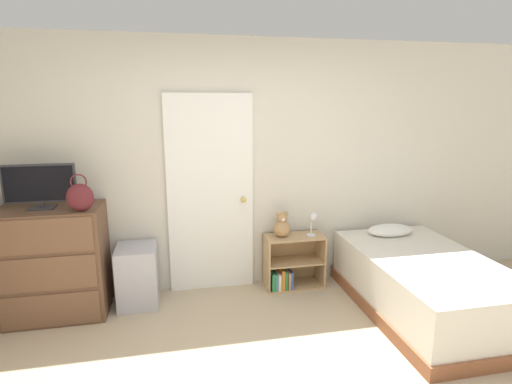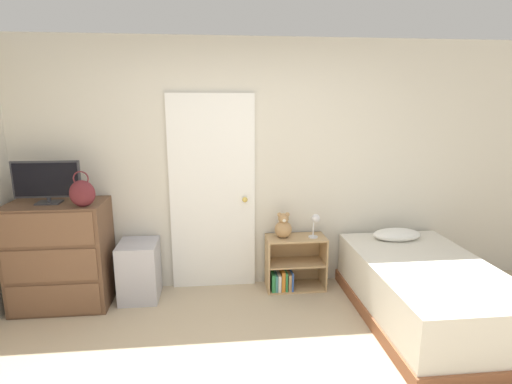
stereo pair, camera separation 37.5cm
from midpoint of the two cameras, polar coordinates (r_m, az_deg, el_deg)
wall_back at (r=4.11m, az=-0.57°, el=3.56°), size 10.00×0.06×2.55m
door_closed at (r=4.09m, az=-3.62°, el=-0.31°), size 0.87×0.09×2.02m
dresser at (r=4.18m, az=-23.80°, el=-8.25°), size 0.88×0.54×1.02m
tv at (r=4.01m, az=-25.42°, el=1.37°), size 0.60×0.16×0.39m
handbag at (r=3.76m, az=-21.01°, el=-0.18°), size 0.22×0.11×0.32m
storage_bin at (r=4.16m, az=-13.83°, el=-10.88°), size 0.37×0.42×0.58m
bookshelf at (r=4.31m, az=7.51°, el=-10.64°), size 0.62×0.31×0.56m
teddy_bear at (r=4.12m, az=6.54°, el=-5.00°), size 0.18×0.18×0.27m
desk_lamp at (r=4.15m, az=11.04°, el=-4.17°), size 0.11×0.11×0.25m
bed at (r=4.05m, az=25.67°, el=-12.75°), size 1.10×1.82×0.65m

